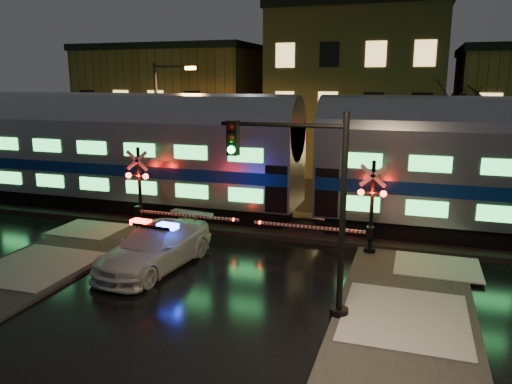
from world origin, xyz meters
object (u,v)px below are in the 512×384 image
at_px(police_car, 155,247).
at_px(traffic_light, 309,211).
at_px(crossing_signal_left, 146,198).
at_px(streetlight, 161,121).
at_px(crossing_signal_right, 361,217).

distance_m(police_car, traffic_light, 6.86).
relative_size(crossing_signal_left, streetlight, 0.71).
distance_m(police_car, streetlight, 12.24).
height_order(crossing_signal_left, streetlight, streetlight).
height_order(crossing_signal_right, crossing_signal_left, crossing_signal_left).
height_order(police_car, crossing_signal_left, crossing_signal_left).
bearing_deg(crossing_signal_right, traffic_light, -98.94).
bearing_deg(streetlight, traffic_light, -47.50).
bearing_deg(streetlight, crossing_signal_left, -67.67).
bearing_deg(police_car, crossing_signal_left, 130.65).
xyz_separation_m(crossing_signal_left, traffic_light, (8.62, -5.71, 1.57)).
distance_m(crossing_signal_right, traffic_light, 6.00).
xyz_separation_m(police_car, streetlight, (-5.25, 10.45, 3.64)).
xyz_separation_m(crossing_signal_right, crossing_signal_left, (-9.52, 0.00, 0.04)).
bearing_deg(crossing_signal_left, traffic_light, -33.53).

